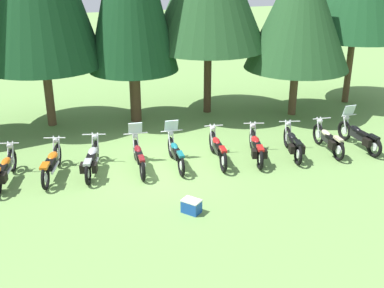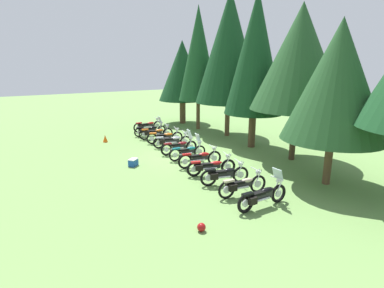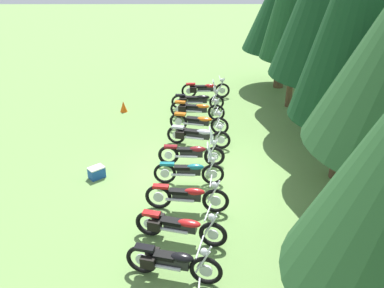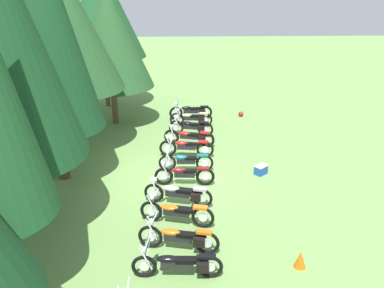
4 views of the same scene
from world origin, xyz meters
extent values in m
plane|color=#6B934C|center=(0.00, 0.00, 0.00)|extent=(80.00, 80.00, 0.00)
torus|color=black|center=(-7.20, 1.43, 0.36)|extent=(0.12, 0.73, 0.73)
cylinder|color=silver|center=(-7.20, 1.43, 0.36)|extent=(0.06, 0.28, 0.28)
torus|color=black|center=(-7.15, -0.16, 0.36)|extent=(0.12, 0.73, 0.73)
cylinder|color=silver|center=(-7.15, -0.16, 0.36)|extent=(0.06, 0.28, 0.28)
cube|color=black|center=(-7.18, 0.63, 0.46)|extent=(0.20, 0.79, 0.23)
ellipsoid|color=#B21919|center=(-7.18, 0.85, 0.60)|extent=(0.24, 0.57, 0.18)
cube|color=black|center=(-7.17, 0.41, 0.57)|extent=(0.22, 0.53, 0.10)
cube|color=#B21919|center=(-7.15, -0.08, 0.71)|extent=(0.17, 0.44, 0.08)
cylinder|color=silver|center=(-7.26, 1.37, 0.66)|extent=(0.05, 0.34, 0.65)
cylinder|color=silver|center=(-7.13, 1.37, 0.66)|extent=(0.05, 0.34, 0.65)
cylinder|color=silver|center=(-7.20, 1.29, 1.00)|extent=(0.67, 0.06, 0.04)
sphere|color=silver|center=(-7.20, 1.38, 0.88)|extent=(0.18, 0.18, 0.17)
cylinder|color=silver|center=(-7.06, 0.46, 0.38)|extent=(0.10, 0.79, 0.08)
cube|color=black|center=(-7.30, 0.03, 0.46)|extent=(0.15, 0.32, 0.26)
cube|color=black|center=(-7.02, 0.04, 0.46)|extent=(0.15, 0.32, 0.26)
torus|color=black|center=(-5.68, 1.07, 0.33)|extent=(0.13, 0.66, 0.66)
cylinder|color=silver|center=(-5.68, 1.07, 0.33)|extent=(0.06, 0.26, 0.25)
torus|color=black|center=(-5.76, -0.62, 0.33)|extent=(0.13, 0.66, 0.66)
cylinder|color=silver|center=(-5.76, -0.62, 0.33)|extent=(0.06, 0.26, 0.25)
cube|color=black|center=(-5.72, 0.23, 0.43)|extent=(0.23, 0.85, 0.23)
ellipsoid|color=black|center=(-5.71, 0.46, 0.57)|extent=(0.26, 0.61, 0.18)
cube|color=black|center=(-5.73, -0.01, 0.54)|extent=(0.25, 0.57, 0.10)
cube|color=black|center=(-5.76, -0.54, 0.64)|extent=(0.19, 0.45, 0.08)
cylinder|color=silver|center=(-5.75, 1.02, 0.63)|extent=(0.06, 0.34, 0.65)
cylinder|color=silver|center=(-5.61, 1.01, 0.63)|extent=(0.06, 0.34, 0.65)
cylinder|color=silver|center=(-5.69, 0.93, 0.97)|extent=(0.76, 0.07, 0.04)
sphere|color=silver|center=(-5.68, 1.02, 0.85)|extent=(0.18, 0.18, 0.17)
cylinder|color=silver|center=(-5.61, 0.03, 0.35)|extent=(0.12, 0.84, 0.08)
cube|color=silver|center=(-5.69, 0.95, 1.15)|extent=(0.45, 0.17, 0.39)
cube|color=black|center=(-5.90, -0.41, 0.43)|extent=(0.16, 0.33, 0.26)
cube|color=black|center=(-5.60, -0.43, 0.43)|extent=(0.16, 0.33, 0.26)
torus|color=black|center=(-4.42, 0.99, 0.36)|extent=(0.25, 0.72, 0.72)
cylinder|color=silver|center=(-4.42, 0.99, 0.36)|extent=(0.11, 0.29, 0.28)
torus|color=black|center=(-4.77, -0.60, 0.36)|extent=(0.25, 0.72, 0.72)
cylinder|color=silver|center=(-4.77, -0.60, 0.36)|extent=(0.11, 0.29, 0.28)
cube|color=black|center=(-4.60, 0.19, 0.46)|extent=(0.36, 0.83, 0.22)
ellipsoid|color=#D16014|center=(-4.55, 0.41, 0.59)|extent=(0.36, 0.61, 0.17)
cube|color=black|center=(-4.64, -0.03, 0.56)|extent=(0.33, 0.57, 0.10)
cube|color=#D16014|center=(-4.75, -0.52, 0.70)|extent=(0.27, 0.47, 0.08)
cylinder|color=silver|center=(-4.50, 0.94, 0.66)|extent=(0.12, 0.34, 0.65)
cylinder|color=silver|center=(-4.36, 0.91, 0.66)|extent=(0.12, 0.34, 0.65)
cylinder|color=silver|center=(-4.45, 0.85, 1.00)|extent=(0.65, 0.18, 0.04)
sphere|color=silver|center=(-4.43, 0.94, 0.88)|extent=(0.20, 0.20, 0.17)
cylinder|color=silver|center=(-4.52, -0.01, 0.38)|extent=(0.25, 0.80, 0.08)
cube|color=black|center=(-4.88, -0.37, 0.46)|extent=(0.21, 0.34, 0.26)
cube|color=black|center=(-4.58, -0.44, 0.46)|extent=(0.21, 0.34, 0.26)
torus|color=black|center=(-3.05, 1.04, 0.36)|extent=(0.27, 0.72, 0.72)
cylinder|color=silver|center=(-3.05, 1.04, 0.36)|extent=(0.12, 0.28, 0.28)
torus|color=black|center=(-3.46, -0.57, 0.36)|extent=(0.27, 0.72, 0.72)
cylinder|color=silver|center=(-3.46, -0.57, 0.36)|extent=(0.12, 0.28, 0.28)
cube|color=black|center=(-3.25, 0.23, 0.45)|extent=(0.43, 0.85, 0.21)
ellipsoid|color=#D16014|center=(-3.20, 0.45, 0.58)|extent=(0.42, 0.64, 0.17)
cube|color=black|center=(-3.31, 0.01, 0.55)|extent=(0.39, 0.60, 0.10)
cube|color=#D16014|center=(-3.44, -0.49, 0.70)|extent=(0.31, 0.48, 0.08)
cylinder|color=silver|center=(-3.15, 1.00, 0.66)|extent=(0.13, 0.34, 0.65)
cylinder|color=silver|center=(-2.98, 0.96, 0.66)|extent=(0.13, 0.34, 0.65)
cylinder|color=silver|center=(-3.08, 0.90, 0.99)|extent=(0.66, 0.20, 0.04)
sphere|color=silver|center=(-3.06, 0.99, 0.87)|extent=(0.21, 0.21, 0.17)
cylinder|color=silver|center=(-3.16, 0.02, 0.38)|extent=(0.28, 0.81, 0.08)
torus|color=black|center=(-1.84, 1.01, 0.35)|extent=(0.27, 0.70, 0.70)
cylinder|color=silver|center=(-1.84, 1.01, 0.35)|extent=(0.12, 0.27, 0.27)
torus|color=black|center=(-2.25, -0.62, 0.35)|extent=(0.27, 0.70, 0.70)
cylinder|color=silver|center=(-2.25, -0.62, 0.35)|extent=(0.12, 0.27, 0.27)
cube|color=black|center=(-2.05, 0.19, 0.45)|extent=(0.42, 0.87, 0.23)
ellipsoid|color=#9EA0A8|center=(-1.99, 0.42, 0.59)|extent=(0.42, 0.65, 0.18)
cube|color=black|center=(-2.10, -0.03, 0.56)|extent=(0.39, 0.60, 0.10)
cube|color=#9EA0A8|center=(-2.23, -0.55, 0.68)|extent=(0.31, 0.48, 0.08)
cylinder|color=silver|center=(-1.93, 0.97, 0.65)|extent=(0.13, 0.34, 0.65)
cylinder|color=silver|center=(-1.77, 0.93, 0.65)|extent=(0.13, 0.34, 0.65)
cylinder|color=silver|center=(-1.87, 0.88, 0.98)|extent=(0.73, 0.22, 0.04)
sphere|color=silver|center=(-1.85, 0.96, 0.86)|extent=(0.21, 0.21, 0.17)
cylinder|color=silver|center=(-1.96, -0.02, 0.37)|extent=(0.28, 0.83, 0.08)
cube|color=black|center=(-2.38, -0.39, 0.45)|extent=(0.21, 0.34, 0.26)
cube|color=black|center=(-2.03, -0.47, 0.45)|extent=(0.21, 0.34, 0.26)
torus|color=black|center=(-0.58, 0.71, 0.35)|extent=(0.15, 0.70, 0.70)
cylinder|color=silver|center=(-0.58, 0.71, 0.35)|extent=(0.07, 0.27, 0.26)
torus|color=black|center=(-0.67, -0.82, 0.35)|extent=(0.15, 0.70, 0.70)
cylinder|color=silver|center=(-0.67, -0.82, 0.35)|extent=(0.07, 0.27, 0.26)
cube|color=black|center=(-0.62, -0.06, 0.46)|extent=(0.22, 0.77, 0.24)
ellipsoid|color=maroon|center=(-0.61, 0.15, 0.61)|extent=(0.25, 0.55, 0.19)
cube|color=black|center=(-0.64, -0.27, 0.58)|extent=(0.24, 0.52, 0.10)
cube|color=maroon|center=(-0.67, -0.74, 0.67)|extent=(0.19, 0.45, 0.08)
cylinder|color=silver|center=(-0.65, 0.65, 0.65)|extent=(0.06, 0.34, 0.65)
cylinder|color=silver|center=(-0.52, 0.64, 0.65)|extent=(0.06, 0.34, 0.65)
cylinder|color=silver|center=(-0.59, 0.57, 0.98)|extent=(0.78, 0.08, 0.04)
sphere|color=silver|center=(-0.58, 0.66, 0.86)|extent=(0.18, 0.18, 0.17)
cylinder|color=silver|center=(-0.52, -0.23, 0.37)|extent=(0.13, 0.76, 0.08)
cube|color=silver|center=(-0.59, 0.59, 1.16)|extent=(0.45, 0.18, 0.39)
torus|color=black|center=(0.58, 0.60, 0.35)|extent=(0.12, 0.70, 0.70)
cylinder|color=silver|center=(0.58, 0.60, 0.35)|extent=(0.06, 0.28, 0.27)
torus|color=black|center=(0.52, -0.88, 0.35)|extent=(0.12, 0.70, 0.70)
cylinder|color=silver|center=(0.52, -0.88, 0.35)|extent=(0.06, 0.28, 0.27)
cube|color=black|center=(0.55, -0.14, 0.45)|extent=(0.20, 0.74, 0.24)
ellipsoid|color=#14606B|center=(0.56, 0.06, 0.60)|extent=(0.23, 0.53, 0.18)
cube|color=black|center=(0.54, -0.34, 0.57)|extent=(0.22, 0.50, 0.10)
cube|color=#14606B|center=(0.53, -0.80, 0.68)|extent=(0.17, 0.45, 0.08)
cylinder|color=silver|center=(0.52, 0.54, 0.65)|extent=(0.06, 0.34, 0.65)
cylinder|color=silver|center=(0.64, 0.54, 0.65)|extent=(0.06, 0.34, 0.65)
cylinder|color=silver|center=(0.58, 0.46, 0.98)|extent=(0.72, 0.07, 0.04)
sphere|color=silver|center=(0.58, 0.55, 0.86)|extent=(0.18, 0.18, 0.17)
cylinder|color=silver|center=(0.65, -0.31, 0.37)|extent=(0.11, 0.73, 0.08)
cube|color=silver|center=(0.58, 0.48, 1.16)|extent=(0.45, 0.17, 0.39)
torus|color=black|center=(2.04, 0.60, 0.37)|extent=(0.20, 0.76, 0.75)
cylinder|color=silver|center=(2.04, 0.60, 0.37)|extent=(0.09, 0.29, 0.29)
torus|color=black|center=(1.85, -0.98, 0.37)|extent=(0.20, 0.76, 0.75)
cylinder|color=silver|center=(1.85, -0.98, 0.37)|extent=(0.09, 0.29, 0.29)
cube|color=black|center=(1.95, -0.19, 0.48)|extent=(0.28, 0.81, 0.24)
ellipsoid|color=#B21919|center=(1.97, 0.03, 0.63)|extent=(0.30, 0.58, 0.19)
cube|color=black|center=(1.92, -0.41, 0.60)|extent=(0.28, 0.55, 0.10)
cube|color=#B21919|center=(1.86, -0.90, 0.73)|extent=(0.22, 0.46, 0.08)
cylinder|color=silver|center=(1.97, 0.55, 0.67)|extent=(0.08, 0.34, 0.65)
cylinder|color=silver|center=(2.10, 0.54, 0.67)|extent=(0.08, 0.34, 0.65)
cylinder|color=silver|center=(2.03, 0.46, 1.01)|extent=(0.63, 0.11, 0.04)
sphere|color=silver|center=(2.04, 0.55, 0.89)|extent=(0.19, 0.19, 0.17)
cylinder|color=silver|center=(2.04, -0.38, 0.39)|extent=(0.18, 0.79, 0.08)
torus|color=black|center=(3.45, 0.47, 0.36)|extent=(0.30, 0.72, 0.71)
cylinder|color=silver|center=(3.45, 0.47, 0.36)|extent=(0.12, 0.27, 0.27)
torus|color=black|center=(3.02, -1.14, 0.36)|extent=(0.30, 0.72, 0.71)
cylinder|color=silver|center=(3.02, -1.14, 0.36)|extent=(0.12, 0.27, 0.27)
cube|color=black|center=(3.24, -0.34, 0.45)|extent=(0.42, 0.85, 0.21)
ellipsoid|color=#B21919|center=(3.30, -0.11, 0.58)|extent=(0.41, 0.63, 0.16)
cube|color=black|center=(3.18, -0.56, 0.55)|extent=(0.38, 0.59, 0.10)
cube|color=#B21919|center=(3.04, -1.06, 0.69)|extent=(0.30, 0.48, 0.08)
cylinder|color=silver|center=(3.36, 0.43, 0.65)|extent=(0.13, 0.34, 0.65)
cylinder|color=silver|center=(3.51, 0.39, 0.65)|extent=(0.13, 0.34, 0.65)
cylinder|color=silver|center=(3.42, 0.33, 0.99)|extent=(0.68, 0.21, 0.04)
sphere|color=silver|center=(3.44, 0.42, 0.87)|extent=(0.21, 0.21, 0.17)
cylinder|color=silver|center=(3.32, -0.55, 0.38)|extent=(0.29, 0.81, 0.08)
cube|color=black|center=(2.91, -0.90, 0.46)|extent=(0.22, 0.35, 0.26)
cube|color=black|center=(3.24, -0.99, 0.46)|extent=(0.22, 0.35, 0.26)
torus|color=black|center=(4.67, 0.25, 0.37)|extent=(0.27, 0.74, 0.74)
cylinder|color=silver|center=(4.67, 0.25, 0.37)|extent=(0.12, 0.29, 0.29)
torus|color=black|center=(4.33, -1.17, 0.37)|extent=(0.27, 0.74, 0.74)
cylinder|color=silver|center=(4.33, -1.17, 0.37)|extent=(0.12, 0.29, 0.29)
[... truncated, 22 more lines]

